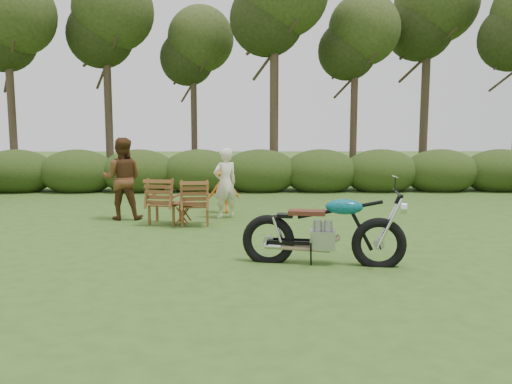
{
  "coord_description": "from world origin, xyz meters",
  "views": [
    {
      "loc": [
        -0.41,
        -7.42,
        2.01
      ],
      "look_at": [
        -0.26,
        1.51,
        0.9
      ],
      "focal_mm": 35.0,
      "sensor_mm": 36.0,
      "label": 1
    }
  ],
  "objects_px": {
    "side_table": "(184,214)",
    "child": "(224,213)",
    "adult_b": "(123,219)",
    "lawn_chair_left": "(165,223)",
    "cup": "(183,200)",
    "adult_a": "(225,218)",
    "motorcycle": "(322,264)",
    "lawn_chair_right": "(195,225)"
  },
  "relations": [
    {
      "from": "cup",
      "to": "adult_b",
      "type": "bearing_deg",
      "value": 151.69
    },
    {
      "from": "motorcycle",
      "to": "cup",
      "type": "height_order",
      "value": "motorcycle"
    },
    {
      "from": "cup",
      "to": "adult_a",
      "type": "distance_m",
      "value": 1.36
    },
    {
      "from": "cup",
      "to": "adult_a",
      "type": "xyz_separation_m",
      "value": [
        0.85,
        0.91,
        -0.54
      ]
    },
    {
      "from": "side_table",
      "to": "cup",
      "type": "relative_size",
      "value": 3.56
    },
    {
      "from": "side_table",
      "to": "child",
      "type": "xyz_separation_m",
      "value": [
        0.78,
        1.57,
        -0.24
      ]
    },
    {
      "from": "adult_a",
      "to": "side_table",
      "type": "bearing_deg",
      "value": 14.75
    },
    {
      "from": "motorcycle",
      "to": "side_table",
      "type": "height_order",
      "value": "motorcycle"
    },
    {
      "from": "adult_b",
      "to": "child",
      "type": "distance_m",
      "value": 2.4
    },
    {
      "from": "motorcycle",
      "to": "lawn_chair_right",
      "type": "relative_size",
      "value": 2.38
    },
    {
      "from": "adult_b",
      "to": "lawn_chair_right",
      "type": "bearing_deg",
      "value": 153.21
    },
    {
      "from": "lawn_chair_left",
      "to": "adult_a",
      "type": "height_order",
      "value": "adult_a"
    },
    {
      "from": "motorcycle",
      "to": "adult_b",
      "type": "distance_m",
      "value": 5.55
    },
    {
      "from": "adult_b",
      "to": "child",
      "type": "height_order",
      "value": "adult_b"
    },
    {
      "from": "lawn_chair_left",
      "to": "side_table",
      "type": "relative_size",
      "value": 2.03
    },
    {
      "from": "adult_a",
      "to": "child",
      "type": "xyz_separation_m",
      "value": [
        -0.06,
        0.7,
        0.0
      ]
    },
    {
      "from": "adult_a",
      "to": "child",
      "type": "height_order",
      "value": "adult_a"
    },
    {
      "from": "lawn_chair_right",
      "to": "adult_a",
      "type": "bearing_deg",
      "value": -131.44
    },
    {
      "from": "cup",
      "to": "adult_a",
      "type": "relative_size",
      "value": 0.09
    },
    {
      "from": "child",
      "to": "side_table",
      "type": "bearing_deg",
      "value": 57.99
    },
    {
      "from": "side_table",
      "to": "lawn_chair_left",
      "type": "bearing_deg",
      "value": 155.82
    },
    {
      "from": "motorcycle",
      "to": "lawn_chair_left",
      "type": "relative_size",
      "value": 2.33
    },
    {
      "from": "lawn_chair_left",
      "to": "cup",
      "type": "relative_size",
      "value": 7.24
    },
    {
      "from": "lawn_chair_left",
      "to": "adult_a",
      "type": "relative_size",
      "value": 0.62
    },
    {
      "from": "side_table",
      "to": "adult_a",
      "type": "xyz_separation_m",
      "value": [
        0.85,
        0.87,
        -0.24
      ]
    },
    {
      "from": "adult_b",
      "to": "cup",
      "type": "bearing_deg",
      "value": 147.86
    },
    {
      "from": "lawn_chair_right",
      "to": "adult_a",
      "type": "xyz_separation_m",
      "value": [
        0.61,
        0.84,
        0.0
      ]
    },
    {
      "from": "lawn_chair_right",
      "to": "child",
      "type": "bearing_deg",
      "value": -115.05
    },
    {
      "from": "motorcycle",
      "to": "child",
      "type": "relative_size",
      "value": 2.08
    },
    {
      "from": "adult_b",
      "to": "child",
      "type": "xyz_separation_m",
      "value": [
        2.25,
        0.82,
        0.0
      ]
    },
    {
      "from": "lawn_chair_left",
      "to": "adult_b",
      "type": "height_order",
      "value": "adult_b"
    },
    {
      "from": "motorcycle",
      "to": "side_table",
      "type": "relative_size",
      "value": 4.74
    },
    {
      "from": "motorcycle",
      "to": "side_table",
      "type": "bearing_deg",
      "value": 138.18
    },
    {
      "from": "side_table",
      "to": "motorcycle",
      "type": "bearing_deg",
      "value": -51.58
    },
    {
      "from": "adult_a",
      "to": "adult_b",
      "type": "bearing_deg",
      "value": -27.93
    },
    {
      "from": "side_table",
      "to": "child",
      "type": "bearing_deg",
      "value": 63.48
    },
    {
      "from": "lawn_chair_right",
      "to": "cup",
      "type": "bearing_deg",
      "value": 10.41
    },
    {
      "from": "motorcycle",
      "to": "adult_a",
      "type": "xyz_separation_m",
      "value": [
        -1.65,
        4.01,
        0.0
      ]
    },
    {
      "from": "lawn_chair_left",
      "to": "adult_b",
      "type": "relative_size",
      "value": 0.54
    },
    {
      "from": "lawn_chair_right",
      "to": "lawn_chair_left",
      "type": "height_order",
      "value": "lawn_chair_left"
    },
    {
      "from": "adult_b",
      "to": "lawn_chair_left",
      "type": "bearing_deg",
      "value": 148.22
    },
    {
      "from": "child",
      "to": "lawn_chair_left",
      "type": "bearing_deg",
      "value": 43.16
    }
  ]
}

